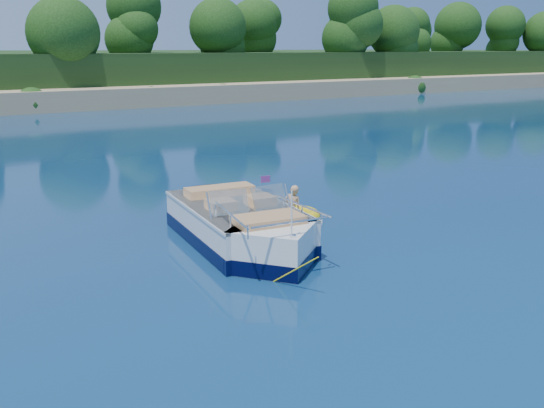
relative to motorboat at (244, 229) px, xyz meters
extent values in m
plane|color=#0A214C|center=(0.97, -1.37, -0.40)|extent=(160.00, 160.00, 0.00)
cube|color=tan|center=(0.97, 36.63, 0.10)|extent=(170.00, 8.00, 2.00)
cylinder|color=#301F10|center=(0.97, 40.63, 2.90)|extent=(0.44, 0.44, 3.60)
sphere|color=black|center=(0.97, 40.63, 6.32)|extent=(5.94, 5.94, 5.94)
cylinder|color=#301F10|center=(20.97, 38.63, 2.40)|extent=(0.44, 0.44, 2.60)
sphere|color=black|center=(20.97, 38.63, 4.87)|extent=(4.29, 4.29, 4.29)
cylinder|color=#301F10|center=(48.97, 40.13, 2.60)|extent=(0.44, 0.44, 3.00)
sphere|color=black|center=(48.97, 40.13, 5.45)|extent=(4.95, 4.95, 4.95)
cube|color=white|center=(0.04, 0.41, -0.07)|extent=(2.54, 4.29, 1.14)
cube|color=white|center=(-0.14, -1.53, -0.07)|extent=(2.17, 2.17, 1.14)
cube|color=black|center=(0.04, 0.41, -0.23)|extent=(2.57, 4.34, 0.33)
cube|color=black|center=(-0.14, -1.53, -0.23)|extent=(2.21, 2.21, 0.33)
cube|color=tan|center=(0.07, 0.74, 0.25)|extent=(1.99, 3.02, 0.11)
cube|color=white|center=(0.04, 0.41, 0.47)|extent=(2.58, 4.30, 0.07)
cube|color=black|center=(0.24, 2.66, -0.02)|extent=(0.63, 0.43, 0.98)
cube|color=#8C9EA5|center=(-0.52, -0.30, 0.79)|extent=(0.89, 0.47, 0.53)
cube|color=#8C9EA5|center=(0.46, -0.39, 0.79)|extent=(0.86, 0.33, 0.53)
cube|color=tan|center=(-0.47, 0.19, 0.50)|extent=(0.65, 0.65, 0.44)
cube|color=tan|center=(0.50, 0.10, 0.50)|extent=(0.65, 0.65, 0.44)
cube|color=tan|center=(0.14, 1.50, 0.50)|extent=(1.74, 0.75, 0.41)
cube|color=tan|center=(-0.12, -1.32, 0.48)|extent=(1.50, 0.94, 0.37)
cylinder|color=white|center=(-0.21, -2.35, 0.96)|extent=(0.03, 0.03, 0.93)
cube|color=red|center=(0.36, -0.38, 1.22)|extent=(0.24, 0.04, 0.15)
cube|color=silver|center=(-0.22, -2.40, 0.53)|extent=(0.11, 0.07, 0.05)
cylinder|color=yellow|center=(-0.41, -2.77, -0.02)|extent=(0.33, 1.14, 0.83)
torus|color=yellow|center=(2.22, 1.24, -0.31)|extent=(1.63, 1.63, 0.37)
torus|color=red|center=(2.22, 1.24, -0.29)|extent=(1.34, 1.34, 0.12)
imported|color=tan|center=(2.14, 1.28, -0.40)|extent=(0.66, 0.79, 1.43)
camera|label=1|loc=(-6.35, -11.79, 4.08)|focal=40.00mm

